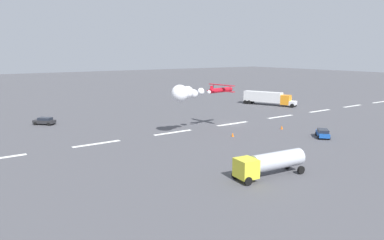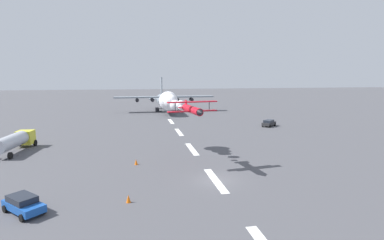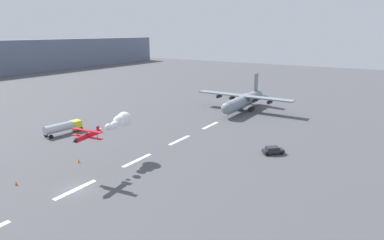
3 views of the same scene
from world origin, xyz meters
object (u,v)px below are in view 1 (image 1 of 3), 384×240
semi_truck_orange (268,98)px  traffic_cone_near (282,127)px  traffic_cone_far (233,134)px  stunt_biplane_red (190,93)px  fuel_tanker_truck (269,163)px  followme_car_yellow (45,121)px  airport_staff_sedan (323,133)px

semi_truck_orange → traffic_cone_near: size_ratio=19.69×
traffic_cone_far → stunt_biplane_red: bearing=-45.7°
semi_truck_orange → fuel_tanker_truck: bearing=43.7°
traffic_cone_far → followme_car_yellow: bearing=-50.5°
semi_truck_orange → traffic_cone_near: 32.71m
fuel_tanker_truck → stunt_biplane_red: bearing=-101.2°
fuel_tanker_truck → airport_staff_sedan: (-22.62, -8.66, -0.93)m
airport_staff_sedan → traffic_cone_far: 15.72m
semi_truck_orange → traffic_cone_far: 41.20m
semi_truck_orange → traffic_cone_near: (21.72, 24.40, -1.76)m
fuel_tanker_truck → traffic_cone_far: fuel_tanker_truck is taller
fuel_tanker_truck → semi_truck_orange: bearing=-136.3°
traffic_cone_far → semi_truck_orange: bearing=-144.9°
stunt_biplane_red → traffic_cone_far: bearing=134.3°
semi_truck_orange → airport_staff_sedan: (21.22, 33.24, -1.32)m
fuel_tanker_truck → traffic_cone_far: size_ratio=12.80×
fuel_tanker_truck → traffic_cone_far: 20.91m
semi_truck_orange → fuel_tanker_truck: (43.84, 41.90, -0.38)m
stunt_biplane_red → followme_car_yellow: (19.47, -24.64, -6.88)m
fuel_tanker_truck → followme_car_yellow: bearing=-73.1°
followme_car_yellow → airport_staff_sedan: same height
traffic_cone_near → traffic_cone_far: same height
followme_car_yellow → traffic_cone_near: bearing=140.0°
followme_car_yellow → traffic_cone_far: bearing=129.5°
stunt_biplane_red → semi_truck_orange: (-39.13, -18.09, -5.56)m
semi_truck_orange → followme_car_yellow: semi_truck_orange is taller
semi_truck_orange → followme_car_yellow: 58.98m
stunt_biplane_red → semi_truck_orange: size_ratio=1.06×
semi_truck_orange → airport_staff_sedan: size_ratio=3.49×
followme_car_yellow → traffic_cone_far: 39.17m
airport_staff_sedan → traffic_cone_far: airport_staff_sedan is taller
followme_car_yellow → traffic_cone_far: followme_car_yellow is taller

